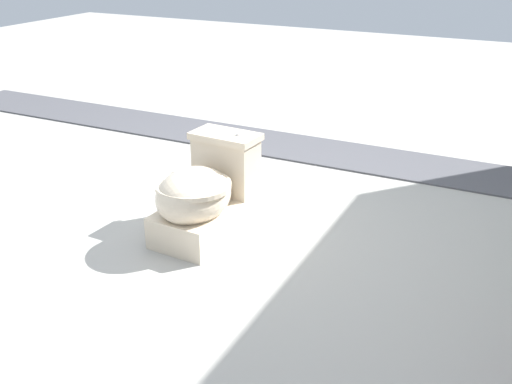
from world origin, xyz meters
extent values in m
plane|color=#A8A59E|center=(0.00, 0.00, 0.00)|extent=(14.00, 14.00, 0.00)
cube|color=#4C4C51|center=(-1.38, 0.50, 0.01)|extent=(0.56, 8.00, 0.01)
cube|color=beige|center=(0.10, -0.07, 0.09)|extent=(0.62, 0.38, 0.17)
ellipsoid|color=beige|center=(0.20, -0.08, 0.26)|extent=(0.46, 0.39, 0.28)
cylinder|color=beige|center=(0.20, -0.08, 0.32)|extent=(0.41, 0.41, 0.03)
cube|color=beige|center=(-0.11, -0.06, 0.32)|extent=(0.20, 0.35, 0.30)
cube|color=beige|center=(-0.11, -0.06, 0.49)|extent=(0.23, 0.38, 0.04)
cylinder|color=silver|center=(-0.10, 0.02, 0.51)|extent=(0.02, 0.02, 0.01)
camera|label=1|loc=(2.56, 1.45, 1.50)|focal=42.00mm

